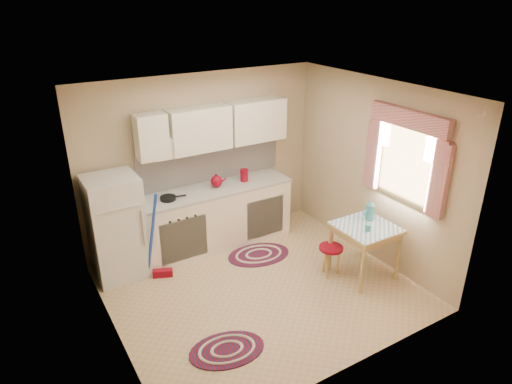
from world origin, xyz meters
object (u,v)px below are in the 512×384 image
fridge (116,228)px  table (364,251)px  base_cabinets (216,218)px  stool (330,261)px

fridge → table: bearing=-31.3°
fridge → base_cabinets: 1.47m
fridge → stool: fridge is taller
fridge → stool: size_ratio=3.33×
table → base_cabinets: bearing=127.2°
stool → base_cabinets: bearing=122.0°
base_cabinets → table: size_ratio=3.12×
base_cabinets → fridge: bearing=-178.0°
base_cabinets → stool: size_ratio=5.36×
base_cabinets → table: 2.17m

